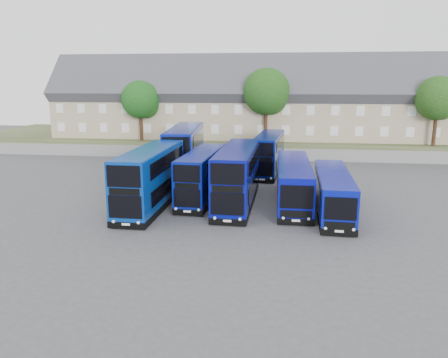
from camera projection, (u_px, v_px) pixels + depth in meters
The scene contains 14 objects.
ground at pixel (223, 218), 31.19m from camera, with size 120.00×120.00×0.00m, color #47474C.
retaining_wall at pixel (248, 153), 54.24m from camera, with size 70.00×0.40×1.50m, color slate.
earth_bank at pixel (254, 141), 63.86m from camera, with size 80.00×20.00×2.00m, color #444929.
terrace_row at pixel (297, 104), 57.99m from camera, with size 66.00×10.40×11.20m.
dd_front_left at pixel (151, 179), 33.51m from camera, with size 2.68×11.27×4.47m.
dd_front_mid at pixel (202, 176), 35.72m from camera, with size 2.77×9.99×3.93m.
dd_front_right at pixel (237, 177), 34.20m from camera, with size 2.78×11.28×4.46m.
dd_rear_left at pixel (185, 152), 45.13m from camera, with size 3.91×12.50×4.89m.
dd_rear_right at pixel (269, 154), 46.01m from camera, with size 3.22×10.41×4.07m.
coach_east_a at pixel (293, 183), 34.78m from camera, with size 2.66×12.02×3.28m.
coach_east_b at pixel (333, 193), 32.19m from camera, with size 2.60×11.01×2.99m.
tree_west at pixel (142, 101), 55.70m from camera, with size 4.80×4.80×7.65m.
tree_mid at pixel (268, 93), 53.91m from camera, with size 5.76×5.76×9.18m.
tree_east at pixel (439, 100), 51.01m from camera, with size 5.12×5.12×8.16m.
Camera 1 is at (4.03, -29.55, 9.54)m, focal length 35.00 mm.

